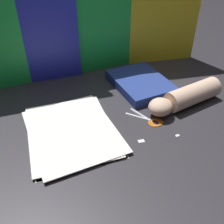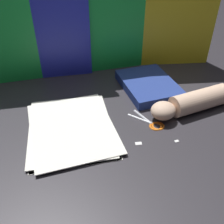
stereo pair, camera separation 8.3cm
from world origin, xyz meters
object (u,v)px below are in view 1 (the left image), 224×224
hand_forearm (186,97)px  book_closed (140,83)px  scissors (150,120)px  paper_stack (71,131)px

hand_forearm → book_closed: bearing=116.4°
scissors → paper_stack: bearing=171.8°
paper_stack → hand_forearm: 0.42m
book_closed → hand_forearm: size_ratio=0.86×
book_closed → paper_stack: bearing=-152.6°
scissors → hand_forearm: size_ratio=0.43×
book_closed → hand_forearm: (0.09, -0.18, 0.02)m
paper_stack → scissors: bearing=-8.2°
paper_stack → book_closed: bearing=27.4°
paper_stack → scissors: (0.26, -0.04, -0.00)m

